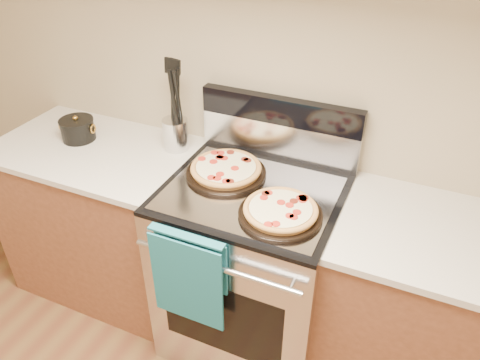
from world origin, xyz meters
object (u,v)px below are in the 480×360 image
at_px(range_body, 252,269).
at_px(utensil_crock, 176,134).
at_px(saucepan, 78,130).
at_px(pepperoni_pizza_back, 226,170).
at_px(pepperoni_pizza_front, 281,211).

relative_size(range_body, utensil_crock, 5.79).
bearing_deg(saucepan, utensil_crock, 13.60).
height_order(pepperoni_pizza_back, pepperoni_pizza_front, pepperoni_pizza_back).
xyz_separation_m(utensil_crock, saucepan, (-0.50, -0.12, -0.03)).
height_order(pepperoni_pizza_back, utensil_crock, utensil_crock).
bearing_deg(pepperoni_pizza_front, saucepan, 170.14).
height_order(pepperoni_pizza_front, utensil_crock, utensil_crock).
xyz_separation_m(pepperoni_pizza_front, saucepan, (-1.17, 0.20, 0.01)).
bearing_deg(utensil_crock, range_body, -21.59).
bearing_deg(saucepan, pepperoni_pizza_back, -1.24).
bearing_deg(range_body, saucepan, 175.82).
bearing_deg(range_body, utensil_crock, 158.41).
height_order(pepperoni_pizza_back, saucepan, saucepan).
bearing_deg(pepperoni_pizza_front, utensil_crock, 153.88).
height_order(range_body, pepperoni_pizza_back, pepperoni_pizza_back).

